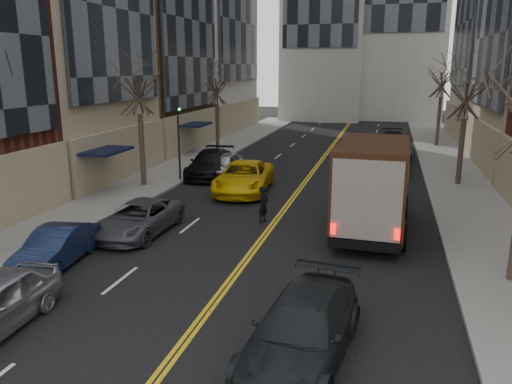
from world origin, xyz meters
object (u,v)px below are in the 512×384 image
taxi (244,177)px  pedestrian (263,204)px  ups_truck (373,187)px  observer_sedan (302,330)px

taxi → pedestrian: taxi is taller
ups_truck → pedestrian: (-4.70, 0.15, -1.14)m
ups_truck → observer_sedan: 10.25m
ups_truck → pedestrian: ups_truck is taller
ups_truck → taxi: 8.91m
ups_truck → pedestrian: size_ratio=4.40×
observer_sedan → pedestrian: pedestrian is taller
taxi → observer_sedan: bearing=-75.2°
ups_truck → observer_sedan: bearing=-94.9°
ups_truck → pedestrian: bearing=180.0°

